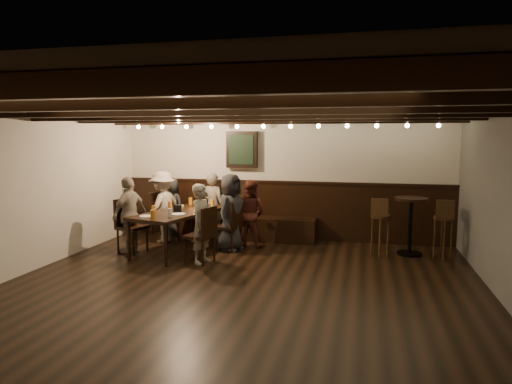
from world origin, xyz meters
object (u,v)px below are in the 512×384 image
(person_right_near, at_px, (231,212))
(person_left_near, at_px, (163,207))
(chair_left_far, at_px, (132,236))
(bar_stool_right, at_px, (443,237))
(chair_right_far, at_px, (201,245))
(person_bench_centre, at_px, (213,206))
(person_bench_right, at_px, (250,213))
(chair_right_near, at_px, (229,235))
(high_top_table, at_px, (411,217))
(person_right_far, at_px, (202,224))
(bar_stool_left, at_px, (380,234))
(dining_table, at_px, (180,214))
(person_bench_left, at_px, (171,207))
(person_left_far, at_px, (130,215))
(chair_left_near, at_px, (164,227))

(person_right_near, bearing_deg, person_left_near, 90.00)
(chair_left_far, height_order, bar_stool_right, bar_stool_right)
(chair_right_far, height_order, person_bench_centre, person_bench_centre)
(chair_left_far, distance_m, person_left_near, 0.98)
(person_bench_centre, height_order, person_bench_right, person_bench_centre)
(chair_right_near, distance_m, high_top_table, 3.13)
(person_right_far, xyz_separation_m, bar_stool_right, (3.77, 1.14, -0.26))
(person_bench_centre, bearing_deg, bar_stool_left, -176.19)
(dining_table, height_order, chair_left_far, chair_left_far)
(person_bench_left, height_order, person_bench_centre, person_bench_centre)
(person_left_far, bearing_deg, bar_stool_left, 113.53)
(chair_right_far, relative_size, high_top_table, 0.92)
(high_top_table, bearing_deg, person_bench_left, 174.93)
(person_bench_left, height_order, person_right_far, person_right_far)
(person_bench_right, height_order, person_right_near, person_right_near)
(chair_right_far, distance_m, person_bench_centre, 1.71)
(person_bench_right, relative_size, person_left_far, 0.92)
(bar_stool_left, bearing_deg, person_right_near, -165.49)
(chair_left_far, height_order, person_bench_centre, person_bench_centre)
(chair_left_far, xyz_separation_m, chair_right_far, (1.40, -0.34, -0.01))
(chair_left_near, distance_m, person_left_far, 0.97)
(person_left_far, height_order, bar_stool_right, person_left_far)
(dining_table, distance_m, chair_left_near, 0.92)
(person_right_near, height_order, person_right_far, person_right_near)
(chair_left_far, relative_size, person_bench_left, 0.78)
(chair_left_far, bearing_deg, person_right_near, 121.48)
(high_top_table, bearing_deg, person_right_far, -158.34)
(person_left_far, relative_size, person_right_near, 0.97)
(chair_left_far, height_order, chair_right_near, chair_left_far)
(chair_left_near, distance_m, person_left_near, 0.39)
(chair_left_far, xyz_separation_m, person_right_near, (1.64, 0.53, 0.40))
(chair_left_far, bearing_deg, person_bench_centre, 154.37)
(person_left_near, bearing_deg, person_right_far, 59.04)
(chair_right_far, relative_size, person_right_near, 0.67)
(dining_table, xyz_separation_m, bar_stool_right, (4.39, 0.53, -0.28))
(person_right_near, height_order, bar_stool_right, person_right_near)
(dining_table, relative_size, bar_stool_right, 2.05)
(person_left_near, relative_size, bar_stool_right, 1.36)
(chair_right_near, relative_size, person_bench_centre, 0.67)
(person_bench_left, relative_size, person_right_far, 0.95)
(chair_left_near, bearing_deg, chair_right_far, 57.98)
(chair_left_far, bearing_deg, bar_stool_left, 113.70)
(dining_table, relative_size, bar_stool_left, 2.05)
(person_bench_right, bearing_deg, person_bench_left, 0.00)
(chair_right_near, xyz_separation_m, person_right_far, (-0.18, -0.88, 0.36))
(person_bench_centre, xyz_separation_m, high_top_table, (3.64, -0.34, -0.01))
(chair_right_near, bearing_deg, person_left_near, 90.00)
(chair_left_near, bearing_deg, person_right_far, 58.52)
(chair_right_near, distance_m, person_right_near, 0.41)
(chair_left_far, relative_size, person_left_near, 0.69)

